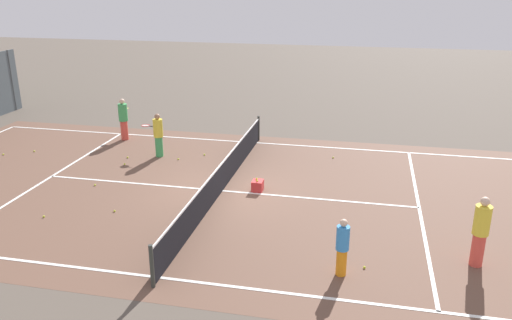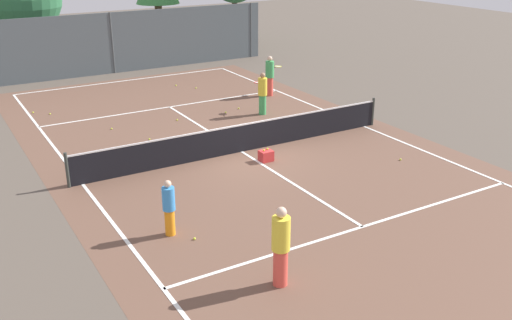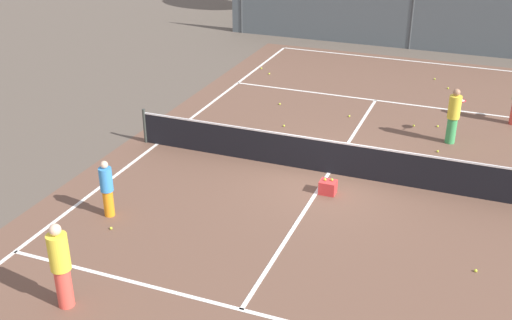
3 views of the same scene
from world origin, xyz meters
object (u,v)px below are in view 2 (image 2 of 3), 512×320
(tennis_ball_4, at_px, (112,129))
(tennis_ball_12, at_px, (177,120))
(player_2, at_px, (281,246))
(tennis_ball_10, at_px, (268,120))
(tennis_ball_3, at_px, (33,112))
(tennis_ball_7, at_px, (400,159))
(tennis_ball_11, at_px, (295,123))
(tennis_ball_6, at_px, (149,139))
(tennis_ball_8, at_px, (176,85))
(tennis_ball_0, at_px, (239,108))
(player_3, at_px, (169,207))
(player_0, at_px, (262,93))
(ball_crate, at_px, (266,156))
(tennis_ball_5, at_px, (226,112))
(tennis_ball_9, at_px, (196,88))
(tennis_ball_2, at_px, (194,239))
(tennis_ball_1, at_px, (50,114))
(player_1, at_px, (270,75))

(tennis_ball_4, distance_m, tennis_ball_12, 2.64)
(player_2, xyz_separation_m, tennis_ball_10, (5.93, 10.07, -0.92))
(player_2, relative_size, tennis_ball_3, 28.06)
(tennis_ball_7, bearing_deg, tennis_ball_11, 98.37)
(player_2, distance_m, tennis_ball_6, 10.38)
(tennis_ball_4, bearing_deg, tennis_ball_8, 46.01)
(tennis_ball_0, bearing_deg, player_3, -127.83)
(tennis_ball_7, height_order, tennis_ball_8, same)
(tennis_ball_0, height_order, tennis_ball_7, same)
(player_0, relative_size, tennis_ball_10, 26.65)
(tennis_ball_10, bearing_deg, tennis_ball_0, 96.69)
(player_2, distance_m, tennis_ball_10, 11.72)
(ball_crate, bearing_deg, tennis_ball_11, 42.52)
(tennis_ball_5, bearing_deg, tennis_ball_9, 81.44)
(tennis_ball_9, bearing_deg, tennis_ball_0, -88.70)
(player_2, height_order, tennis_ball_2, player_2)
(player_2, bearing_deg, tennis_ball_8, 73.88)
(tennis_ball_0, distance_m, tennis_ball_12, 2.94)
(tennis_ball_7, bearing_deg, tennis_ball_1, 128.19)
(tennis_ball_2, distance_m, tennis_ball_10, 9.95)
(player_0, bearing_deg, tennis_ball_8, 101.05)
(player_1, xyz_separation_m, tennis_ball_5, (-3.08, -1.45, -0.92))
(ball_crate, height_order, tennis_ball_5, ball_crate)
(tennis_ball_0, distance_m, tennis_ball_5, 0.78)
(tennis_ball_5, height_order, tennis_ball_12, same)
(tennis_ball_7, height_order, tennis_ball_10, same)
(tennis_ball_6, distance_m, tennis_ball_7, 8.96)
(tennis_ball_1, height_order, tennis_ball_12, same)
(player_3, distance_m, tennis_ball_8, 15.24)
(ball_crate, bearing_deg, tennis_ball_1, 118.94)
(tennis_ball_8, bearing_deg, tennis_ball_5, -90.30)
(tennis_ball_3, bearing_deg, tennis_ball_9, 1.72)
(ball_crate, distance_m, tennis_ball_0, 6.15)
(player_3, xyz_separation_m, tennis_ball_1, (-0.30, 12.14, -0.73))
(tennis_ball_3, bearing_deg, tennis_ball_4, -60.26)
(tennis_ball_1, relative_size, tennis_ball_5, 1.00)
(tennis_ball_7, bearing_deg, tennis_ball_8, 100.60)
(tennis_ball_11, bearing_deg, player_3, -142.83)
(tennis_ball_7, xyz_separation_m, tennis_ball_8, (-2.45, 13.10, 0.00))
(tennis_ball_11, bearing_deg, tennis_ball_0, 108.74)
(tennis_ball_3, height_order, tennis_ball_5, same)
(ball_crate, distance_m, tennis_ball_2, 5.64)
(tennis_ball_2, distance_m, tennis_ball_4, 9.52)
(tennis_ball_0, bearing_deg, player_2, -115.17)
(player_1, xyz_separation_m, tennis_ball_11, (-1.35, -4.11, -0.92))
(ball_crate, height_order, tennis_ball_1, ball_crate)
(tennis_ball_9, relative_size, tennis_ball_10, 1.00)
(player_0, xyz_separation_m, tennis_ball_11, (0.48, -1.74, -0.87))
(tennis_ball_7, bearing_deg, tennis_ball_2, -170.40)
(tennis_ball_1, relative_size, tennis_ball_11, 1.00)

